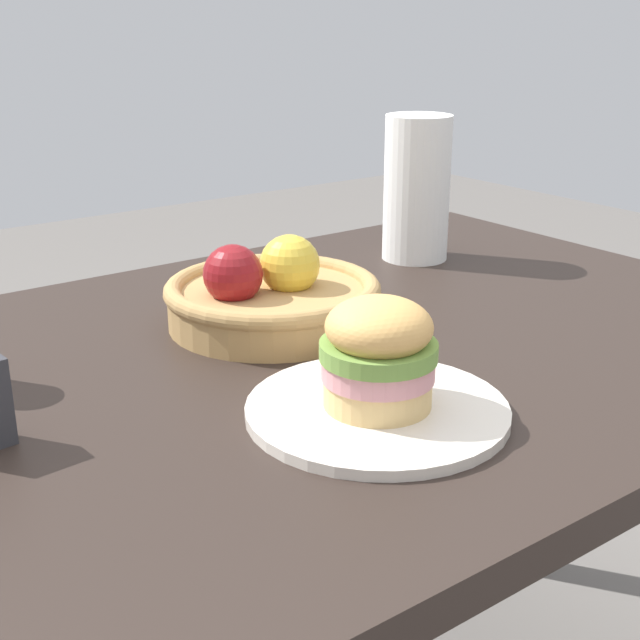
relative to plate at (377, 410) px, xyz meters
The scene contains 5 objects.
dining_table 0.23m from the plate, 76.54° to the left, with size 1.40×0.90×0.75m.
plate is the anchor object (origin of this frame).
sandwich 0.06m from the plate, 90.00° to the right, with size 0.12×0.12×0.12m.
fruit_basket 0.31m from the plate, 77.53° to the left, with size 0.29×0.29×0.12m.
paper_towel_roll 0.63m from the plate, 43.99° to the left, with size 0.11×0.11×0.24m, color white.
Camera 1 is at (-0.58, -0.82, 1.15)m, focal length 48.65 mm.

